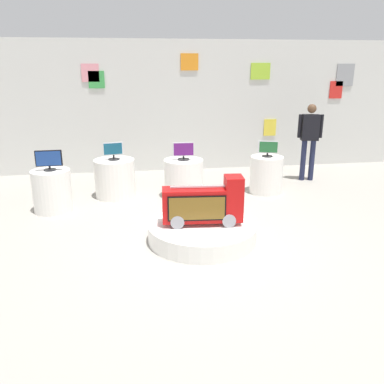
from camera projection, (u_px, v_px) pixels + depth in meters
ground_plane at (205, 244)px, 6.11m from camera, size 30.00×30.00×0.00m
back_wall_display at (173, 107)px, 9.99m from camera, size 11.72×0.13×3.17m
main_display_pedestal at (202, 232)px, 6.21m from camera, size 1.65×1.65×0.27m
novelty_firetruck_tv at (204, 205)px, 6.07m from camera, size 1.22×0.46×0.74m
display_pedestal_left_rear at (52, 191)px, 7.40m from camera, size 0.70×0.70×0.77m
tv_on_left_rear at (49, 160)px, 7.22m from camera, size 0.47×0.21×0.37m
display_pedestal_center_rear at (184, 178)px, 8.20m from camera, size 0.79×0.79×0.77m
tv_on_center_rear at (183, 151)px, 8.02m from camera, size 0.42×0.23×0.35m
display_pedestal_right_rear at (266, 175)px, 8.48m from camera, size 0.68×0.68×0.77m
tv_on_right_rear at (268, 149)px, 8.31m from camera, size 0.39×0.21×0.32m
display_pedestal_far_right at (115, 178)px, 8.21m from camera, size 0.81×0.81×0.77m
tv_on_far_right at (113, 151)px, 8.04m from camera, size 0.39×0.22×0.35m
shopper_browsing_near_truck at (310, 136)px, 9.20m from camera, size 0.55×0.27×1.75m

